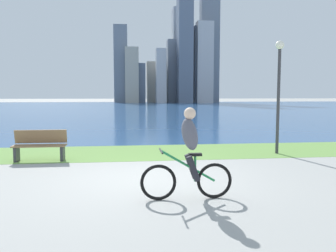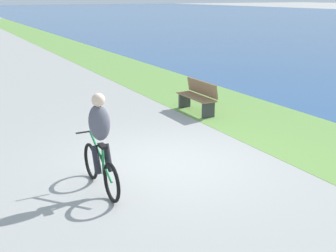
{
  "view_description": "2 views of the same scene",
  "coord_description": "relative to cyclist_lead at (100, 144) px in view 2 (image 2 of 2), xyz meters",
  "views": [
    {
      "loc": [
        -0.59,
        -7.7,
        1.95
      ],
      "look_at": [
        0.31,
        -0.14,
        1.24
      ],
      "focal_mm": 36.37,
      "sensor_mm": 36.0,
      "label": 1
    },
    {
      "loc": [
        7.12,
        -3.79,
        3.22
      ],
      "look_at": [
        0.68,
        -0.4,
        1.03
      ],
      "focal_mm": 46.44,
      "sensor_mm": 36.0,
      "label": 2
    }
  ],
  "objects": [
    {
      "name": "ground_plane",
      "position": [
        -0.53,
        1.6,
        -0.84
      ],
      "size": [
        300.0,
        300.0,
        0.0
      ],
      "primitive_type": "plane",
      "color": "#9E9E99"
    },
    {
      "name": "grass_strip_bayside",
      "position": [
        -0.53,
        5.25,
        -0.84
      ],
      "size": [
        120.0,
        3.11,
        0.01
      ],
      "primitive_type": "cube",
      "color": "#6B9947",
      "rests_on": "ground"
    },
    {
      "name": "cyclist_lead",
      "position": [
        0.0,
        0.0,
        0.0
      ],
      "size": [
        1.72,
        0.52,
        1.71
      ],
      "color": "black",
      "rests_on": "ground"
    },
    {
      "name": "bench_near_path",
      "position": [
        -3.68,
        4.19,
        -0.39
      ],
      "size": [
        1.5,
        0.47,
        0.9
      ],
      "color": "olive",
      "rests_on": "ground"
    }
  ]
}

